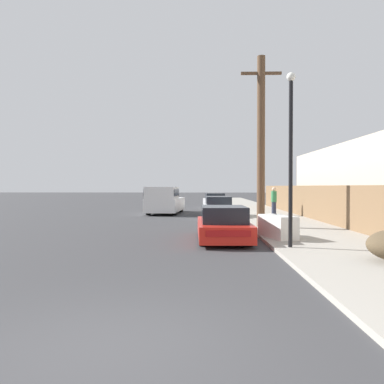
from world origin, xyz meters
name	(u,v)px	position (x,y,z in m)	size (l,w,h in m)	color
ground_plane	(112,354)	(0.00, 0.00, 0.00)	(220.00, 220.00, 0.00)	#38383A
sidewalk_curb	(258,212)	(5.30, 23.50, 0.06)	(4.20, 63.00, 0.12)	#9E998E
discarded_fridge	(278,227)	(3.74, 8.96, 0.51)	(1.19, 1.82, 0.81)	white
parked_sports_car_red	(223,225)	(1.83, 9.04, 0.56)	(1.83, 4.31, 1.24)	red
car_parked_mid	(218,208)	(2.11, 18.97, 0.61)	(1.80, 4.38, 1.31)	silver
car_parked_far	(215,201)	(2.30, 29.63, 0.61)	(2.08, 4.44, 1.31)	silver
pickup_truck	(164,201)	(-1.49, 21.71, 0.94)	(2.49, 5.48, 1.89)	silver
utility_pole	(261,140)	(3.72, 12.49, 4.00)	(1.80, 0.36, 7.60)	brown
street_lamp	(291,147)	(3.70, 6.91, 3.10)	(0.26, 0.26, 5.19)	black
wooden_fence	(324,204)	(7.25, 14.64, 1.05)	(0.08, 33.17, 1.86)	brown
pedestrian	(274,201)	(5.58, 19.01, 1.03)	(0.34, 0.34, 1.76)	#282D42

